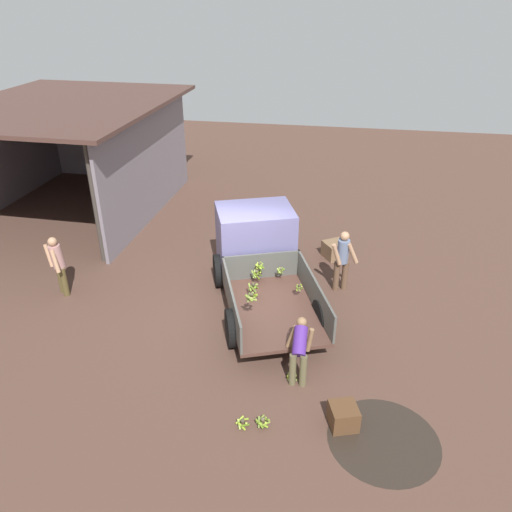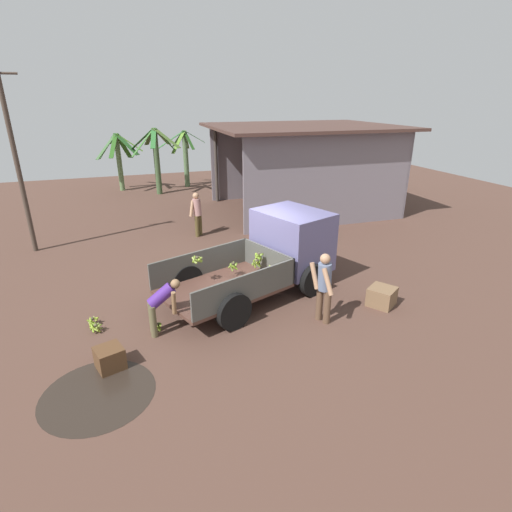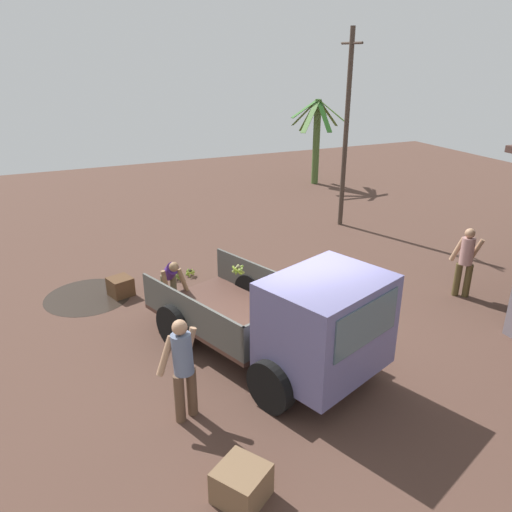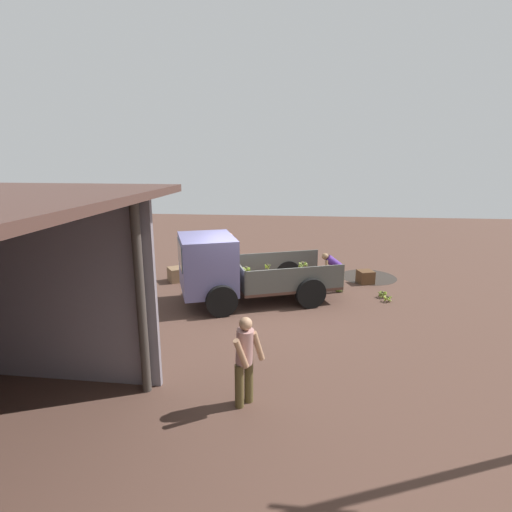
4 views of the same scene
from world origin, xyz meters
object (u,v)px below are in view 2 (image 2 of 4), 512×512
object	(u,v)px
banana_bunch_on_ground_1	(93,320)
person_worker_loading	(161,303)
person_foreground_visitor	(324,285)
banana_bunch_on_ground_0	(96,327)
wooden_crate_0	(110,358)
utility_pole	(16,158)
person_bystander_near_shed	(197,212)
banana_bunch_on_ground_2	(157,326)
cargo_truck	(280,249)
wooden_crate_1	(382,296)

from	to	relation	value
banana_bunch_on_ground_1	person_worker_loading	bearing A→B (deg)	-29.72
person_foreground_visitor	banana_bunch_on_ground_0	xyz separation A→B (m)	(-4.86, 1.20, -0.80)
banana_bunch_on_ground_0	wooden_crate_0	distance (m)	1.43
banana_bunch_on_ground_0	wooden_crate_0	bearing A→B (deg)	-78.25
utility_pole	banana_bunch_on_ground_1	bearing A→B (deg)	-70.74
banana_bunch_on_ground_1	wooden_crate_0	size ratio (longest dim) A/B	0.55
person_bystander_near_shed	wooden_crate_0	world-z (taller)	person_bystander_near_shed
person_bystander_near_shed	utility_pole	bearing A→B (deg)	36.66
person_worker_loading	person_bystander_near_shed	size ratio (longest dim) A/B	0.76
person_worker_loading	banana_bunch_on_ground_2	xyz separation A→B (m)	(-0.13, 0.11, -0.62)
utility_pole	person_bystander_near_shed	xyz separation A→B (m)	(5.44, -0.25, -2.13)
banana_bunch_on_ground_1	person_bystander_near_shed	bearing A→B (deg)	57.01
person_foreground_visitor	banana_bunch_on_ground_0	world-z (taller)	person_foreground_visitor
banana_bunch_on_ground_0	person_worker_loading	bearing A→B (deg)	-19.18
cargo_truck	utility_pole	xyz separation A→B (m)	(-6.72, 5.05, 1.98)
cargo_truck	wooden_crate_1	bearing A→B (deg)	-65.28
wooden_crate_0	banana_bunch_on_ground_1	bearing A→B (deg)	101.76
banana_bunch_on_ground_1	wooden_crate_0	xyz separation A→B (m)	(0.36, -1.75, 0.11)
wooden_crate_1	person_worker_loading	bearing A→B (deg)	174.43
person_foreground_visitor	person_bystander_near_shed	distance (m)	7.07
cargo_truck	banana_bunch_on_ground_0	world-z (taller)	cargo_truck
person_foreground_visitor	person_worker_loading	bearing A→B (deg)	-32.27
person_foreground_visitor	person_worker_loading	distance (m)	3.54
person_worker_loading	cargo_truck	bearing A→B (deg)	21.87
cargo_truck	person_worker_loading	size ratio (longest dim) A/B	4.00
person_worker_loading	banana_bunch_on_ground_2	distance (m)	0.64
person_foreground_visitor	wooden_crate_1	distance (m)	1.89
wooden_crate_0	wooden_crate_1	distance (m)	6.33
person_bystander_near_shed	banana_bunch_on_ground_1	world-z (taller)	person_bystander_near_shed
wooden_crate_1	person_foreground_visitor	bearing A→B (deg)	-173.20
person_bystander_near_shed	banana_bunch_on_ground_2	distance (m)	6.50
banana_bunch_on_ground_1	wooden_crate_1	world-z (taller)	wooden_crate_1
person_worker_loading	banana_bunch_on_ground_1	xyz separation A→B (m)	(-1.47, 0.84, -0.61)
banana_bunch_on_ground_0	banana_bunch_on_ground_2	xyz separation A→B (m)	(1.26, -0.37, -0.02)
person_worker_loading	banana_bunch_on_ground_1	distance (m)	1.80
person_bystander_near_shed	banana_bunch_on_ground_1	size ratio (longest dim) A/B	6.12
person_foreground_visitor	banana_bunch_on_ground_1	world-z (taller)	person_foreground_visitor
person_worker_loading	banana_bunch_on_ground_2	world-z (taller)	person_worker_loading
utility_pole	banana_bunch_on_ground_1	distance (m)	6.62
banana_bunch_on_ground_0	banana_bunch_on_ground_1	distance (m)	0.36
banana_bunch_on_ground_0	utility_pole	bearing A→B (deg)	108.84
cargo_truck	banana_bunch_on_ground_0	bearing A→B (deg)	170.52
banana_bunch_on_ground_2	banana_bunch_on_ground_1	bearing A→B (deg)	151.46
person_bystander_near_shed	wooden_crate_1	size ratio (longest dim) A/B	2.72
person_bystander_near_shed	banana_bunch_on_ground_1	bearing A→B (deg)	96.30
person_foreground_visitor	wooden_crate_1	size ratio (longest dim) A/B	2.82
banana_bunch_on_ground_2	wooden_crate_0	xyz separation A→B (m)	(-0.97, -1.02, 0.11)
utility_pole	person_worker_loading	distance (m)	7.66
person_foreground_visitor	utility_pole	bearing A→B (deg)	-66.70
person_bystander_near_shed	banana_bunch_on_ground_2	xyz separation A→B (m)	(-2.15, -6.09, -0.78)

